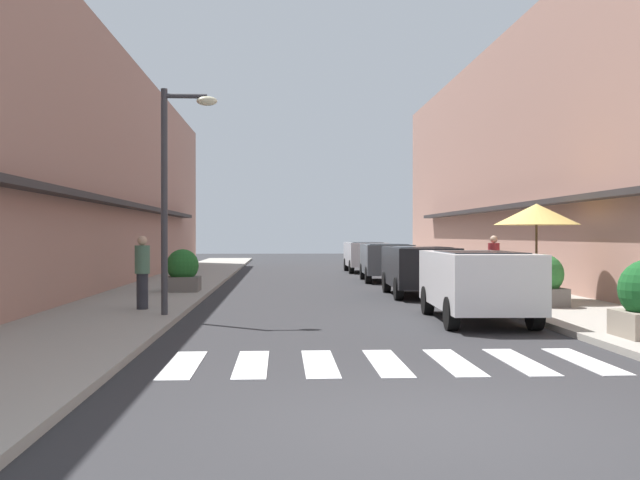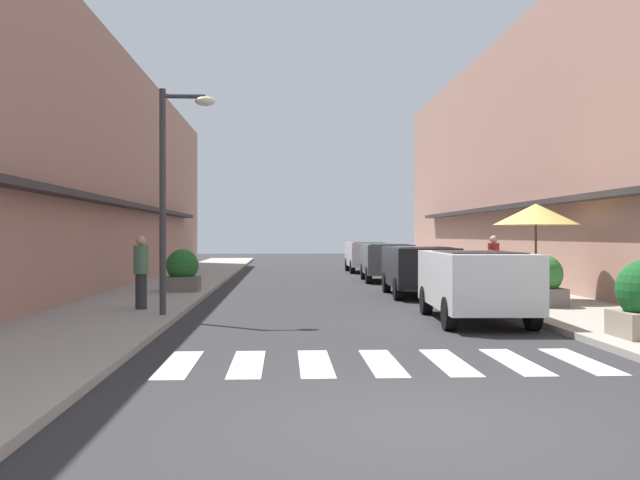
{
  "view_description": "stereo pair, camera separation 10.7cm",
  "coord_description": "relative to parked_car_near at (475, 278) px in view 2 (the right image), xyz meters",
  "views": [
    {
      "loc": [
        -1.49,
        -6.81,
        1.81
      ],
      "look_at": [
        -0.21,
        16.95,
        1.65
      ],
      "focal_mm": 40.51,
      "sensor_mm": 36.0,
      "label": 1
    },
    {
      "loc": [
        -1.38,
        -6.81,
        1.81
      ],
      "look_at": [
        -0.21,
        16.95,
        1.65
      ],
      "focal_mm": 40.51,
      "sensor_mm": 36.0,
      "label": 2
    }
  ],
  "objects": [
    {
      "name": "ground_plane",
      "position": [
        -2.59,
        8.91,
        -0.92
      ],
      "size": [
        93.1,
        93.1,
        0.0
      ],
      "primitive_type": "plane",
      "color": "#2B2B2D"
    },
    {
      "name": "sidewalk_left",
      "position": [
        -7.79,
        8.91,
        -0.86
      ],
      "size": [
        3.12,
        59.24,
        0.12
      ],
      "primitive_type": "cube",
      "color": "#9E998E",
      "rests_on": "ground_plane"
    },
    {
      "name": "sidewalk_right",
      "position": [
        2.61,
        8.91,
        -0.86
      ],
      "size": [
        3.12,
        59.24,
        0.12
      ],
      "primitive_type": "cube",
      "color": "#9E998E",
      "rests_on": "ground_plane"
    },
    {
      "name": "building_row_left",
      "position": [
        -11.85,
        10.02,
        3.12
      ],
      "size": [
        5.5,
        40.09,
        8.09
      ],
      "color": "#A87A6B",
      "rests_on": "ground_plane"
    },
    {
      "name": "building_row_right",
      "position": [
        6.67,
        10.02,
        3.74
      ],
      "size": [
        5.5,
        40.09,
        9.33
      ],
      "color": "#A87A6B",
      "rests_on": "ground_plane"
    },
    {
      "name": "crosswalk",
      "position": [
        -2.59,
        -4.73,
        -0.92
      ],
      "size": [
        6.15,
        2.2,
        0.01
      ],
      "color": "silver",
      "rests_on": "ground_plane"
    },
    {
      "name": "parked_car_near",
      "position": [
        0.0,
        0.0,
        0.0
      ],
      "size": [
        1.95,
        4.3,
        1.47
      ],
      "color": "silver",
      "rests_on": "ground_plane"
    },
    {
      "name": "parked_car_mid",
      "position": [
        -0.0,
        6.3,
        -0.0
      ],
      "size": [
        1.9,
        4.21,
        1.47
      ],
      "color": "black",
      "rests_on": "ground_plane"
    },
    {
      "name": "parked_car_far",
      "position": [
        -0.0,
        13.07,
        -0.0
      ],
      "size": [
        1.93,
        4.0,
        1.47
      ],
      "color": "#4C5156",
      "rests_on": "ground_plane"
    },
    {
      "name": "parked_car_distant",
      "position": [
        -0.0,
        20.04,
        -0.0
      ],
      "size": [
        1.81,
        4.01,
        1.47
      ],
      "color": "silver",
      "rests_on": "ground_plane"
    },
    {
      "name": "street_lamp",
      "position": [
        -6.35,
        0.6,
        2.17
      ],
      "size": [
        1.19,
        0.28,
        4.79
      ],
      "color": "#38383D",
      "rests_on": "sidewalk_left"
    },
    {
      "name": "cafe_umbrella",
      "position": [
        2.54,
        3.55,
        1.41
      ],
      "size": [
        2.2,
        2.2,
        2.5
      ],
      "color": "#262626",
      "rests_on": "sidewalk_right"
    },
    {
      "name": "planter_midblock",
      "position": [
        2.15,
        1.95,
        -0.21
      ],
      "size": [
        0.94,
        0.94,
        1.24
      ],
      "color": "slate",
      "rests_on": "sidewalk_right"
    },
    {
      "name": "planter_far",
      "position": [
        -7.05,
        7.06,
        -0.21
      ],
      "size": [
        1.02,
        1.02,
        1.27
      ],
      "color": "slate",
      "rests_on": "sidewalk_left"
    },
    {
      "name": "pedestrian_walking_near",
      "position": [
        2.21,
        6.2,
        0.08
      ],
      "size": [
        0.34,
        0.34,
        1.68
      ],
      "rotation": [
        0.0,
        0.0,
        5.38
      ],
      "color": "#282B33",
      "rests_on": "sidewalk_right"
    },
    {
      "name": "pedestrian_walking_far",
      "position": [
        -7.24,
        1.78,
        0.08
      ],
      "size": [
        0.34,
        0.34,
        1.67
      ],
      "rotation": [
        0.0,
        0.0,
        5.71
      ],
      "color": "#282B33",
      "rests_on": "sidewalk_left"
    }
  ]
}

